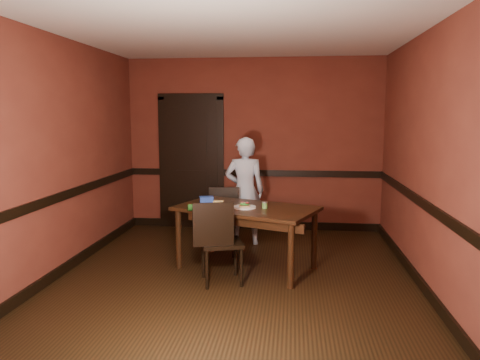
% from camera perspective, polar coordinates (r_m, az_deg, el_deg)
% --- Properties ---
extents(floor, '(4.00, 4.50, 0.01)m').
position_cam_1_polar(floor, '(5.47, -0.42, -11.48)').
color(floor, black).
rests_on(floor, ground).
extents(ceiling, '(4.00, 4.50, 0.01)m').
position_cam_1_polar(ceiling, '(5.23, -0.46, 17.65)').
color(ceiling, silver).
rests_on(ceiling, ground).
extents(wall_back, '(4.00, 0.02, 2.70)m').
position_cam_1_polar(wall_back, '(7.41, 1.67, 4.33)').
color(wall_back, maroon).
rests_on(wall_back, ground).
extents(wall_front, '(4.00, 0.02, 2.70)m').
position_cam_1_polar(wall_front, '(2.97, -5.69, -1.21)').
color(wall_front, maroon).
rests_on(wall_front, ground).
extents(wall_left, '(0.02, 4.50, 2.70)m').
position_cam_1_polar(wall_left, '(5.77, -20.59, 2.78)').
color(wall_left, maroon).
rests_on(wall_left, ground).
extents(wall_right, '(0.02, 4.50, 2.70)m').
position_cam_1_polar(wall_right, '(5.32, 21.49, 2.34)').
color(wall_right, maroon).
rests_on(wall_right, ground).
extents(dado_back, '(4.00, 0.03, 0.10)m').
position_cam_1_polar(dado_back, '(7.44, 1.65, 0.86)').
color(dado_back, black).
rests_on(dado_back, ground).
extents(dado_left, '(0.03, 4.50, 0.10)m').
position_cam_1_polar(dado_left, '(5.82, -20.24, -1.63)').
color(dado_left, black).
rests_on(dado_left, ground).
extents(dado_right, '(0.03, 4.50, 0.10)m').
position_cam_1_polar(dado_right, '(5.38, 21.09, -2.43)').
color(dado_right, black).
rests_on(dado_right, ground).
extents(baseboard_back, '(4.00, 0.03, 0.12)m').
position_cam_1_polar(baseboard_back, '(7.59, 1.62, -5.44)').
color(baseboard_back, black).
rests_on(baseboard_back, ground).
extents(baseboard_left, '(0.03, 4.50, 0.12)m').
position_cam_1_polar(baseboard_left, '(6.01, -19.85, -9.56)').
color(baseboard_left, black).
rests_on(baseboard_left, ground).
extents(baseboard_right, '(0.03, 4.50, 0.12)m').
position_cam_1_polar(baseboard_right, '(5.58, 20.65, -10.95)').
color(baseboard_right, black).
rests_on(baseboard_right, ground).
extents(door, '(1.05, 0.07, 2.20)m').
position_cam_1_polar(door, '(7.55, -5.95, 2.39)').
color(door, black).
rests_on(door, ground).
extents(dining_table, '(1.81, 1.42, 0.75)m').
position_cam_1_polar(dining_table, '(5.59, 0.77, -7.04)').
color(dining_table, black).
rests_on(dining_table, floor).
extents(chair_far, '(0.44, 0.44, 0.86)m').
position_cam_1_polar(chair_far, '(6.15, -2.37, -5.10)').
color(chair_far, black).
rests_on(chair_far, floor).
extents(chair_near, '(0.54, 0.54, 0.92)m').
position_cam_1_polar(chair_near, '(5.12, -2.25, -7.47)').
color(chair_near, black).
rests_on(chair_near, floor).
extents(person, '(0.59, 0.42, 1.52)m').
position_cam_1_polar(person, '(6.57, 0.58, -1.34)').
color(person, silver).
rests_on(person, floor).
extents(sandwich_plate, '(0.27, 0.27, 0.07)m').
position_cam_1_polar(sandwich_plate, '(5.43, 0.56, -3.22)').
color(sandwich_plate, white).
rests_on(sandwich_plate, dining_table).
extents(sauce_jar, '(0.07, 0.07, 0.08)m').
position_cam_1_polar(sauce_jar, '(5.41, 3.03, -3.07)').
color(sauce_jar, '#589442').
rests_on(sauce_jar, dining_table).
extents(cheese_saucer, '(0.16, 0.16, 0.05)m').
position_cam_1_polar(cheese_saucer, '(5.62, -2.63, -2.84)').
color(cheese_saucer, white).
rests_on(cheese_saucer, dining_table).
extents(food_tub, '(0.20, 0.16, 0.07)m').
position_cam_1_polar(food_tub, '(5.78, -4.11, -2.38)').
color(food_tub, blue).
rests_on(food_tub, dining_table).
extents(wrapped_veg, '(0.28, 0.18, 0.08)m').
position_cam_1_polar(wrapped_veg, '(5.32, -4.94, -3.28)').
color(wrapped_veg, '#1C5018').
rests_on(wrapped_veg, dining_table).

